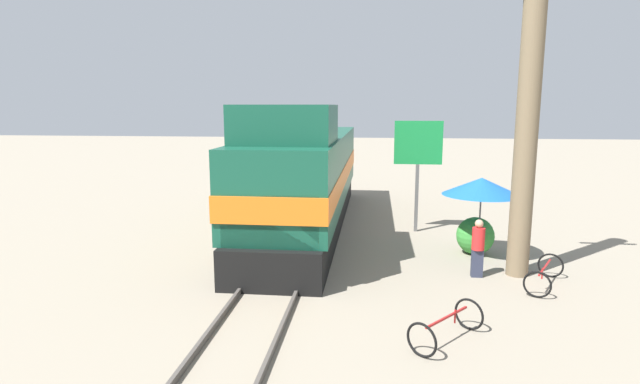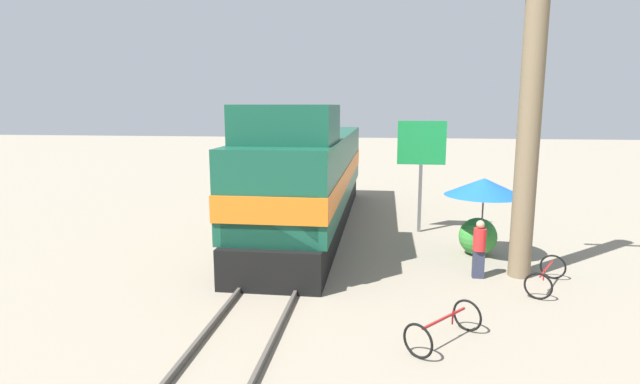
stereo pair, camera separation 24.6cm
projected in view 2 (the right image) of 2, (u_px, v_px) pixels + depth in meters
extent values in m
plane|color=gray|center=(290.00, 259.00, 15.38)|extent=(120.00, 120.00, 0.00)
cube|color=#4C4742|center=(267.00, 255.00, 15.45)|extent=(0.08, 29.26, 0.15)
cube|color=#4C4742|center=(313.00, 257.00, 15.27)|extent=(0.08, 29.26, 0.15)
cube|color=black|center=(310.00, 213.00, 19.45)|extent=(2.71, 14.55, 1.09)
cube|color=#144C38|center=(310.00, 167.00, 19.14)|extent=(2.95, 13.96, 2.49)
cube|color=orange|center=(310.00, 173.00, 19.18)|extent=(2.99, 14.11, 0.70)
cube|color=orange|center=(277.00, 214.00, 13.41)|extent=(2.51, 2.04, 1.37)
cube|color=#144C38|center=(288.00, 124.00, 14.57)|extent=(2.77, 3.20, 1.10)
cylinder|color=#726047|center=(529.00, 123.00, 13.10)|extent=(0.59, 0.59, 8.43)
cylinder|color=#4C4C4C|center=(482.00, 221.00, 15.19)|extent=(0.05, 0.05, 2.37)
cone|color=#1959B2|center=(484.00, 187.00, 15.01)|extent=(2.35, 2.35, 0.53)
cube|color=#595959|center=(420.00, 198.00, 18.48)|extent=(0.12, 0.12, 2.53)
cube|color=#198C3F|center=(422.00, 143.00, 18.13)|extent=(1.75, 0.08, 1.59)
sphere|color=#388C38|center=(478.00, 236.00, 15.71)|extent=(1.18, 1.18, 1.18)
cube|color=#2D3347|center=(478.00, 264.00, 13.61)|extent=(0.30, 0.20, 0.77)
cylinder|color=red|center=(480.00, 240.00, 13.49)|extent=(0.34, 0.34, 0.61)
sphere|color=tan|center=(480.00, 224.00, 13.42)|extent=(0.23, 0.23, 0.23)
torus|color=black|center=(538.00, 286.00, 12.09)|extent=(0.62, 0.36, 0.67)
torus|color=black|center=(553.00, 267.00, 13.53)|extent=(0.62, 0.36, 0.67)
cube|color=#A51919|center=(547.00, 269.00, 12.78)|extent=(0.75, 1.37, 0.04)
cylinder|color=#A51919|center=(544.00, 275.00, 12.54)|extent=(0.04, 0.04, 0.28)
torus|color=black|center=(467.00, 315.00, 10.39)|extent=(0.55, 0.47, 0.68)
torus|color=black|center=(418.00, 341.00, 9.26)|extent=(0.55, 0.47, 0.68)
cube|color=#A51919|center=(444.00, 318.00, 9.79)|extent=(0.96, 1.13, 0.04)
cylinder|color=#A51919|center=(453.00, 318.00, 10.01)|extent=(0.04, 0.04, 0.28)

